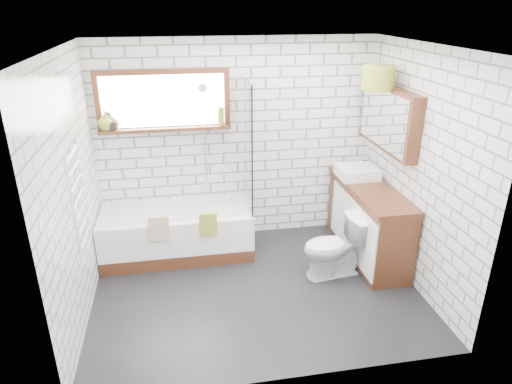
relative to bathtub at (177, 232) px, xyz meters
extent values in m
cube|color=black|center=(0.81, -0.91, -0.29)|extent=(3.40, 2.60, 0.01)
cube|color=white|center=(0.81, -0.91, 2.22)|extent=(3.40, 2.60, 0.01)
cube|color=white|center=(0.81, 0.40, 0.96)|extent=(3.40, 0.01, 2.50)
cube|color=white|center=(0.81, -2.21, 0.96)|extent=(3.40, 0.01, 2.50)
cube|color=white|center=(-0.90, -0.91, 0.96)|extent=(0.01, 2.60, 2.50)
cube|color=white|center=(2.51, -0.91, 0.96)|extent=(0.01, 2.60, 2.50)
cube|color=#3C1D10|center=(-0.04, 0.35, 1.51)|extent=(1.52, 0.16, 0.68)
cube|color=white|center=(-0.85, -0.91, 0.91)|extent=(0.06, 0.52, 1.00)
cube|color=#3C1D10|center=(2.43, -0.31, 1.36)|extent=(0.16, 1.20, 0.70)
cylinder|color=silver|center=(0.41, 0.35, 1.06)|extent=(0.02, 0.02, 1.30)
cube|color=white|center=(0.00, 0.00, 0.00)|extent=(1.77, 0.78, 0.57)
cube|color=white|center=(0.86, 0.00, 1.04)|extent=(0.02, 0.72, 1.50)
cube|color=olive|center=(0.36, -0.39, 0.27)|extent=(0.20, 0.05, 0.27)
cube|color=#C3AE87|center=(-0.18, -0.39, 0.27)|extent=(0.22, 0.06, 0.29)
cube|color=#3C1D10|center=(2.26, -0.42, 0.16)|extent=(0.50, 1.55, 0.89)
cube|color=white|center=(2.20, -0.11, 0.67)|extent=(0.46, 0.40, 0.13)
cylinder|color=silver|center=(2.36, -0.11, 0.73)|extent=(0.04, 0.04, 0.17)
imported|color=white|center=(1.71, -0.79, 0.07)|extent=(0.47, 0.73, 0.71)
imported|color=olive|center=(-0.69, 0.32, 1.30)|extent=(0.26, 0.26, 0.22)
imported|color=black|center=(-0.66, 0.32, 1.30)|extent=(0.23, 0.23, 0.20)
cylinder|color=olive|center=(0.61, 0.32, 1.30)|extent=(0.07, 0.07, 0.21)
cylinder|color=olive|center=(2.26, -0.30, 1.81)|extent=(0.35, 0.35, 0.26)
camera|label=1|loc=(0.08, -4.98, 2.59)|focal=32.00mm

